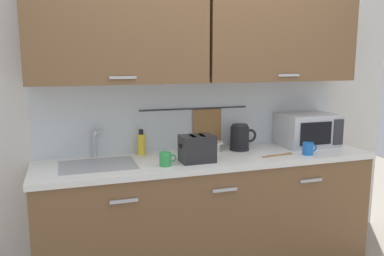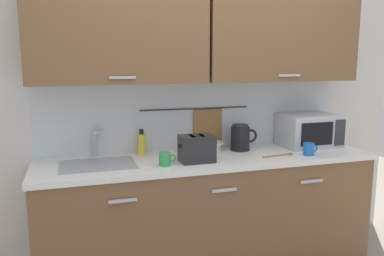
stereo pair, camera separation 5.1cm
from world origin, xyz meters
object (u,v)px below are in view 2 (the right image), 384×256
electric_kettle (241,138)px  toaster (197,148)px  mug_by_kettle (309,149)px  mug_near_sink (165,159)px  wooden_spoon (282,155)px  microwave (309,130)px  dish_soap_bottle (142,143)px  mixing_bowl (210,146)px

electric_kettle → toaster: bearing=-151.5°
mug_by_kettle → mug_near_sink: bearing=178.5°
electric_kettle → wooden_spoon: electric_kettle is taller
microwave → toaster: (-1.06, -0.22, -0.04)m
electric_kettle → dish_soap_bottle: bearing=173.9°
microwave → mug_near_sink: (-1.30, -0.26, -0.09)m
mug_by_kettle → wooden_spoon: 0.21m
microwave → mug_by_kettle: microwave is taller
dish_soap_bottle → mug_near_sink: 0.38m
dish_soap_bottle → toaster: bearing=-44.2°
microwave → dish_soap_bottle: 1.40m
electric_kettle → dish_soap_bottle: size_ratio=1.16×
wooden_spoon → mixing_bowl: bearing=148.2°
microwave → dish_soap_bottle: size_ratio=2.35×
electric_kettle → toaster: (-0.45, -0.24, -0.01)m
mixing_bowl → toaster: 0.34m
dish_soap_bottle → wooden_spoon: dish_soap_bottle is taller
mug_by_kettle → microwave: bearing=57.6°
microwave → mug_near_sink: 1.32m
electric_kettle → mixing_bowl: (-0.25, 0.03, -0.06)m
mug_by_kettle → wooden_spoon: size_ratio=0.43×
electric_kettle → wooden_spoon: 0.36m
electric_kettle → wooden_spoon: bearing=-50.3°
mixing_bowl → microwave: bearing=-3.6°
electric_kettle → microwave: bearing=-2.6°
microwave → electric_kettle: size_ratio=2.03×
toaster → microwave: bearing=11.6°
mug_near_sink → mixing_bowl: size_ratio=0.56×
dish_soap_bottle → mixing_bowl: (0.53, -0.06, -0.04)m
microwave → dish_soap_bottle: (-1.39, 0.11, -0.05)m
microwave → dish_soap_bottle: microwave is taller
mixing_bowl → wooden_spoon: bearing=-31.8°
mixing_bowl → mug_by_kettle: bearing=-26.6°
electric_kettle → mug_near_sink: size_ratio=1.89×
microwave → electric_kettle: bearing=177.4°
mug_near_sink → toaster: size_ratio=0.47×
dish_soap_bottle → mug_by_kettle: size_ratio=1.63×
electric_kettle → wooden_spoon: size_ratio=0.82×
mixing_bowl → mug_by_kettle: (0.68, -0.34, 0.00)m
dish_soap_bottle → mug_near_sink: bearing=-75.4°
toaster → mug_by_kettle: bearing=-4.6°
mixing_bowl → wooden_spoon: 0.56m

